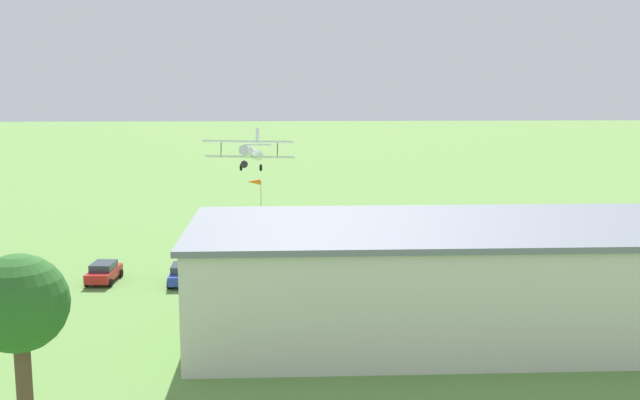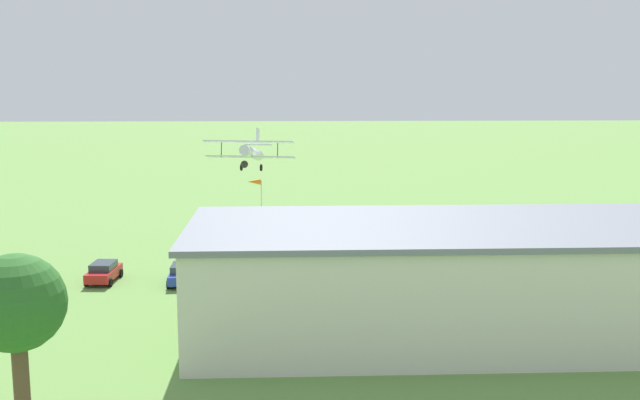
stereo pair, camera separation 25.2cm
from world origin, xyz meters
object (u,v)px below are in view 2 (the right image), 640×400
object	(u,v)px
car_green	(7,281)
tree_near_perimeter_road	(16,306)
hangar	(482,279)
car_blue	(182,273)
person_beside_truck	(597,260)
windsock	(255,186)
biplane	(251,152)
person_by_parked_cars	(222,264)
car_red	(104,272)

from	to	relation	value
car_green	tree_near_perimeter_road	xyz separation A→B (m)	(-9.72, 24.15, 5.51)
hangar	car_blue	world-z (taller)	hangar
car_blue	person_beside_truck	world-z (taller)	person_beside_truck
tree_near_perimeter_road	windsock	size ratio (longest dim) A/B	1.45
person_beside_truck	tree_near_perimeter_road	distance (m)	46.43
biplane	person_by_parked_cars	size ratio (longest dim) A/B	5.37
biplane	person_beside_truck	world-z (taller)	biplane
car_red	person_by_parked_cars	distance (m)	9.17
car_blue	car_red	xyz separation A→B (m)	(6.13, -0.77, 0.01)
hangar	car_red	xyz separation A→B (m)	(26.20, -12.75, -2.66)
biplane	person_beside_truck	size ratio (longest dim) A/B	5.14
biplane	person_beside_truck	bearing A→B (deg)	158.14
person_by_parked_cars	windsock	xyz separation A→B (m)	(-2.05, -13.85, 4.35)
car_blue	person_beside_truck	size ratio (longest dim) A/B	2.43
car_blue	tree_near_perimeter_road	bearing A→B (deg)	83.50
person_by_parked_cars	windsock	world-z (taller)	windsock
person_beside_truck	car_red	bearing A→B (deg)	2.92
car_red	person_beside_truck	size ratio (longest dim) A/B	2.49
hangar	car_blue	distance (m)	23.52
hangar	car_green	distance (m)	34.45
person_by_parked_cars	windsock	distance (m)	14.66
car_red	person_beside_truck	world-z (taller)	person_beside_truck
person_beside_truck	tree_near_perimeter_road	xyz separation A→B (m)	(36.29, 28.44, 5.47)
person_by_parked_cars	person_beside_truck	size ratio (longest dim) A/B	0.96
windsock	person_beside_truck	bearing A→B (deg)	153.89
biplane	car_green	size ratio (longest dim) A/B	1.80
car_blue	car_green	bearing A→B (deg)	6.80
tree_near_perimeter_road	windsock	distance (m)	43.15
car_red	person_by_parked_cars	xyz separation A→B (m)	(-8.91, -2.16, -0.02)
car_red	car_green	distance (m)	6.90
car_red	person_beside_truck	xyz separation A→B (m)	(-39.50, -2.02, 0.02)
car_red	windsock	distance (m)	19.88
person_by_parked_cars	windsock	size ratio (longest dim) A/B	0.27
biplane	car_blue	xyz separation A→B (m)	(4.63, 14.32, -7.90)
car_green	car_blue	bearing A→B (deg)	-173.20
person_beside_truck	windsock	distance (m)	32.07
car_green	windsock	world-z (taller)	windsock
biplane	person_by_parked_cars	distance (m)	13.99
person_by_parked_cars	car_blue	bearing A→B (deg)	46.43
car_red	car_green	size ratio (longest dim) A/B	0.87
person_by_parked_cars	person_beside_truck	bearing A→B (deg)	179.74
windsock	car_green	bearing A→B (deg)	46.28
car_blue	tree_near_perimeter_road	xyz separation A→B (m)	(2.92, 25.66, 5.50)
car_green	person_by_parked_cars	bearing A→B (deg)	-163.98
car_red	person_by_parked_cars	bearing A→B (deg)	-166.41
car_red	tree_near_perimeter_road	xyz separation A→B (m)	(-3.21, 26.42, 5.49)
car_green	person_by_parked_cars	distance (m)	16.05
tree_near_perimeter_road	biplane	bearing A→B (deg)	-100.70
hangar	windsock	xyz separation A→B (m)	(15.23, -28.75, 1.67)
car_blue	biplane	bearing A→B (deg)	-107.93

